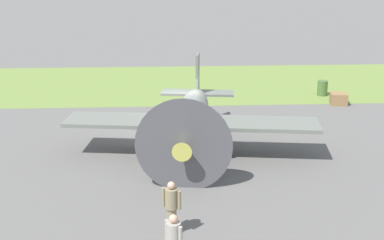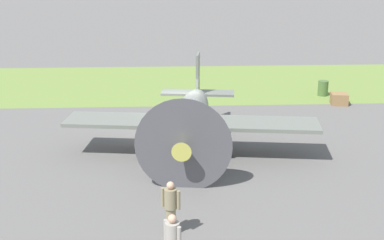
# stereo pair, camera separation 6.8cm
# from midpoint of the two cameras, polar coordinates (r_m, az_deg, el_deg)

# --- Properties ---
(ground_plane) EXTENTS (160.00, 160.00, 0.00)m
(ground_plane) POSITION_cam_midpoint_polar(r_m,az_deg,el_deg) (24.86, -1.71, -1.44)
(ground_plane) COLOR #605E5B
(grass_verge) EXTENTS (120.00, 11.00, 0.01)m
(grass_verge) POSITION_cam_midpoint_polar(r_m,az_deg,el_deg) (34.62, -2.13, 3.99)
(grass_verge) COLOR olive
(grass_verge) RESTS_ON ground
(airplane_lead) EXTENTS (10.66, 8.47, 3.77)m
(airplane_lead) POSITION_cam_midpoint_polar(r_m,az_deg,el_deg) (22.01, -0.12, 0.37)
(airplane_lead) COLOR slate
(airplane_lead) RESTS_ON ground
(ground_crew_mechanic) EXTENTS (0.57, 0.38, 1.73)m
(ground_crew_mechanic) POSITION_cam_midpoint_polar(r_m,az_deg,el_deg) (15.78, -2.37, -9.42)
(ground_crew_mechanic) COLOR #847A5B
(ground_crew_mechanic) RESTS_ON ground
(fuel_drum) EXTENTS (0.60, 0.60, 0.90)m
(fuel_drum) POSITION_cam_midpoint_polar(r_m,az_deg,el_deg) (32.43, 13.90, 3.37)
(fuel_drum) COLOR #476633
(fuel_drum) RESTS_ON ground
(supply_crate) EXTENTS (1.03, 1.03, 0.64)m
(supply_crate) POSITION_cam_midpoint_polar(r_m,az_deg,el_deg) (30.75, 15.54, 2.24)
(supply_crate) COLOR olive
(supply_crate) RESTS_ON ground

